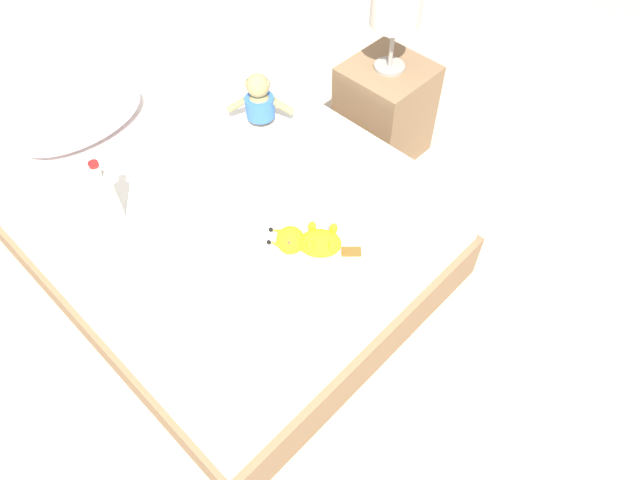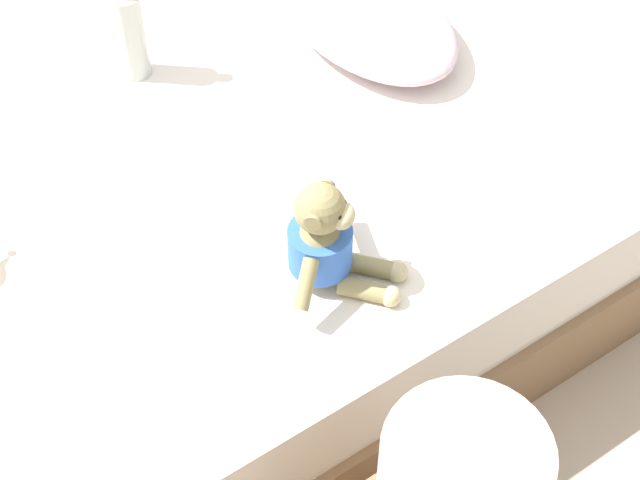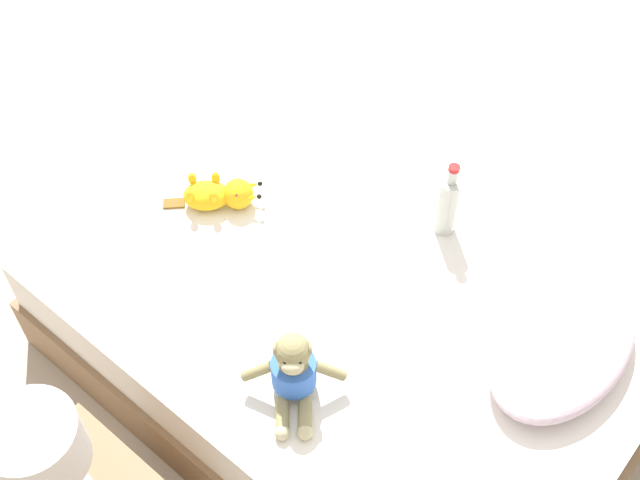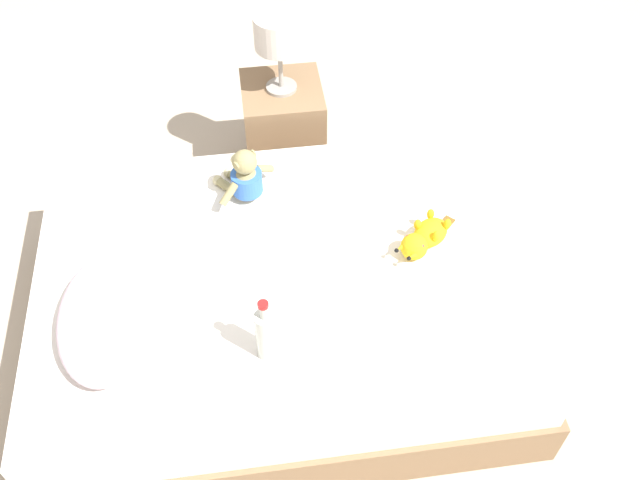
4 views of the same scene
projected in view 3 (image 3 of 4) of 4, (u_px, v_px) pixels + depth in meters
name	position (u px, v px, depth m)	size (l,w,h in m)	color
ground_plane	(353.00, 360.00, 2.79)	(16.00, 16.00, 0.00)	#B7A893
bed	(356.00, 325.00, 2.63)	(1.34, 1.82, 0.43)	#846647
pillow	(563.00, 346.00, 2.26)	(0.56, 0.34, 0.11)	silver
plush_monkey	(294.00, 372.00, 2.16)	(0.25, 0.26, 0.24)	#8E8456
plush_yellow_creature	(220.00, 194.00, 2.63)	(0.26, 0.29, 0.10)	yellow
glass_bottle	(448.00, 204.00, 2.52)	(0.07, 0.07, 0.28)	#B7BCB2
bedside_lamp	(37.00, 448.00, 1.77)	(0.21, 0.21, 0.36)	gray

